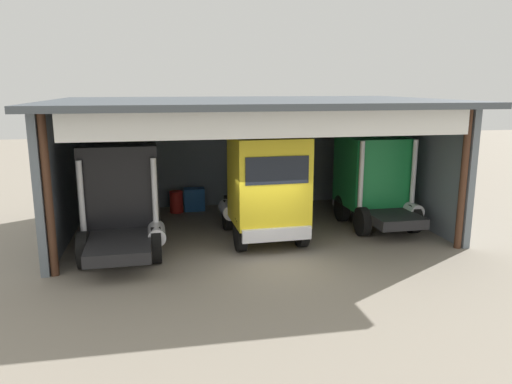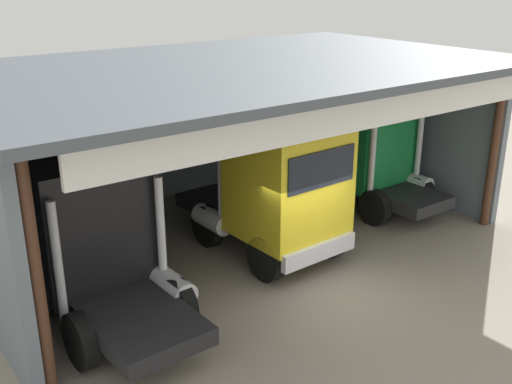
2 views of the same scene
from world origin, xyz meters
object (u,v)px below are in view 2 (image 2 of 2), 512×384
object	(u,v)px
truck_yellow_center_right_bay	(278,187)
tool_cart	(121,202)
oil_drum	(99,211)
truck_black_right_bay	(94,236)
truck_green_yard_outside	(368,149)

from	to	relation	value
truck_yellow_center_right_bay	tool_cart	world-z (taller)	truck_yellow_center_right_bay
truck_yellow_center_right_bay	oil_drum	world-z (taller)	truck_yellow_center_right_bay
truck_black_right_bay	truck_green_yard_outside	distance (m)	9.69
truck_green_yard_outside	oil_drum	size ratio (longest dim) A/B	4.66
truck_black_right_bay	oil_drum	size ratio (longest dim) A/B	5.22
truck_black_right_bay	tool_cart	distance (m)	5.76
truck_black_right_bay	truck_yellow_center_right_bay	size ratio (longest dim) A/B	0.92
oil_drum	truck_green_yard_outside	bearing A→B (deg)	-24.12
truck_black_right_bay	oil_drum	distance (m)	5.24
truck_yellow_center_right_bay	truck_green_yard_outside	size ratio (longest dim) A/B	1.22
oil_drum	tool_cart	bearing A→B (deg)	15.30
truck_black_right_bay	truck_yellow_center_right_bay	world-z (taller)	truck_yellow_center_right_bay
oil_drum	tool_cart	world-z (taller)	tool_cart
truck_black_right_bay	truck_green_yard_outside	world-z (taller)	truck_black_right_bay
oil_drum	truck_black_right_bay	bearing A→B (deg)	-112.72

